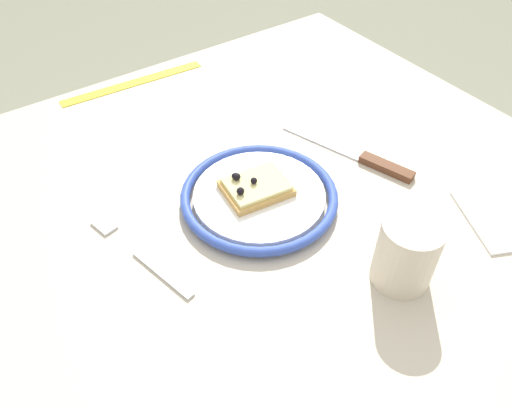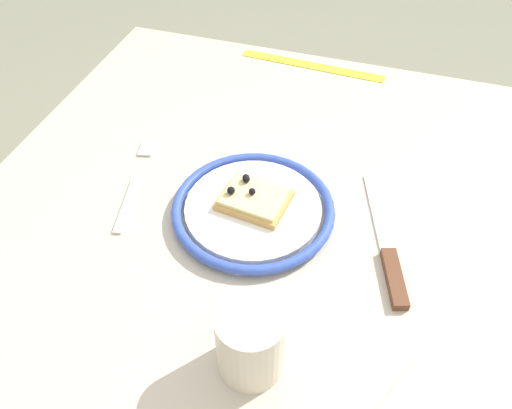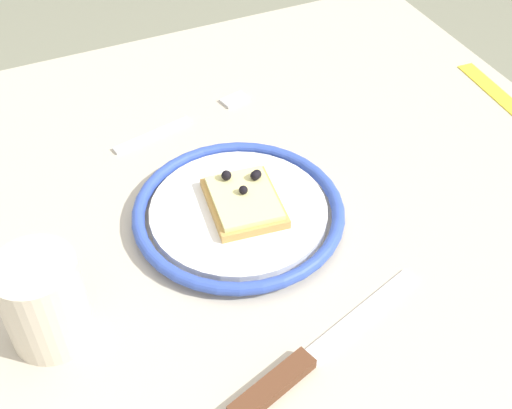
{
  "view_description": "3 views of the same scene",
  "coord_description": "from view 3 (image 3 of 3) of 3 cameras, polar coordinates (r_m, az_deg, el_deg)",
  "views": [
    {
      "loc": [
        -0.35,
        -0.44,
        1.23
      ],
      "look_at": [
        -0.06,
        -0.02,
        0.72
      ],
      "focal_mm": 35.31,
      "sensor_mm": 36.0,
      "label": 1
    },
    {
      "loc": [
        0.11,
        -0.48,
        1.25
      ],
      "look_at": [
        -0.04,
        0.01,
        0.72
      ],
      "focal_mm": 36.01,
      "sensor_mm": 36.0,
      "label": 2
    },
    {
      "loc": [
        0.45,
        -0.2,
        1.23
      ],
      "look_at": [
        -0.04,
        0.02,
        0.72
      ],
      "focal_mm": 47.03,
      "sensor_mm": 36.0,
      "label": 3
    }
  ],
  "objects": [
    {
      "name": "cup",
      "position": [
        0.64,
        -17.62,
        -7.83
      ],
      "size": [
        0.08,
        0.08,
        0.1
      ],
      "primitive_type": "cylinder",
      "color": "beige",
      "rests_on": "dining_table"
    },
    {
      "name": "knife",
      "position": [
        0.62,
        3.68,
        -13.5
      ],
      "size": [
        0.09,
        0.23,
        0.01
      ],
      "color": "silver",
      "rests_on": "dining_table"
    },
    {
      "name": "plate",
      "position": [
        0.74,
        -1.61,
        -0.7
      ],
      "size": [
        0.23,
        0.23,
        0.02
      ],
      "color": "white",
      "rests_on": "dining_table"
    },
    {
      "name": "dining_table",
      "position": [
        0.79,
        -0.16,
        -8.11
      ],
      "size": [
        0.92,
        0.91,
        0.7
      ],
      "color": "#BCB29E",
      "rests_on": "ground_plane"
    },
    {
      "name": "fork",
      "position": [
        0.88,
        -6.07,
        7.06
      ],
      "size": [
        0.06,
        0.2,
        0.0
      ],
      "color": "beige",
      "rests_on": "dining_table"
    },
    {
      "name": "pizza_slice_near",
      "position": [
        0.73,
        -1.03,
        0.37
      ],
      "size": [
        0.1,
        0.09,
        0.03
      ],
      "color": "tan",
      "rests_on": "plate"
    }
  ]
}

